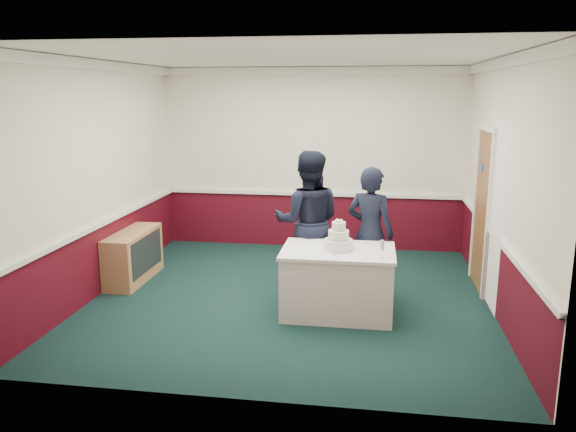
# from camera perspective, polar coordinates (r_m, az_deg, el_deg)

# --- Properties ---
(ground) EXTENTS (5.00, 5.00, 0.00)m
(ground) POSITION_cam_1_polar(r_m,az_deg,el_deg) (7.33, 0.25, -8.26)
(ground) COLOR black
(ground) RESTS_ON ground
(room_shell) EXTENTS (5.00, 5.00, 3.00)m
(room_shell) POSITION_cam_1_polar(r_m,az_deg,el_deg) (7.47, 1.56, 7.65)
(room_shell) COLOR white
(room_shell) RESTS_ON ground
(sideboard) EXTENTS (0.41, 1.20, 0.70)m
(sideboard) POSITION_cam_1_polar(r_m,az_deg,el_deg) (8.16, -15.42, -3.94)
(sideboard) COLOR #9E734C
(sideboard) RESTS_ON ground
(cake_table) EXTENTS (1.32, 0.92, 0.79)m
(cake_table) POSITION_cam_1_polar(r_m,az_deg,el_deg) (6.73, 5.07, -6.59)
(cake_table) COLOR white
(cake_table) RESTS_ON ground
(wedding_cake) EXTENTS (0.35, 0.35, 0.36)m
(wedding_cake) POSITION_cam_1_polar(r_m,az_deg,el_deg) (6.59, 5.15, -2.48)
(wedding_cake) COLOR white
(wedding_cake) RESTS_ON cake_table
(cake_knife) EXTENTS (0.09, 0.21, 0.00)m
(cake_knife) POSITION_cam_1_polar(r_m,az_deg,el_deg) (6.43, 4.75, -3.86)
(cake_knife) COLOR silver
(cake_knife) RESTS_ON cake_table
(champagne_flute) EXTENTS (0.05, 0.05, 0.21)m
(champagne_flute) POSITION_cam_1_polar(r_m,az_deg,el_deg) (6.30, 9.54, -3.04)
(champagne_flute) COLOR silver
(champagne_flute) RESTS_ON cake_table
(person_man) EXTENTS (0.96, 0.77, 1.87)m
(person_man) POSITION_cam_1_polar(r_m,az_deg,el_deg) (7.35, 2.01, -0.60)
(person_man) COLOR black
(person_man) RESTS_ON ground
(person_woman) EXTENTS (0.73, 0.61, 1.70)m
(person_woman) POSITION_cam_1_polar(r_m,az_deg,el_deg) (7.17, 8.34, -1.73)
(person_woman) COLOR black
(person_woman) RESTS_ON ground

